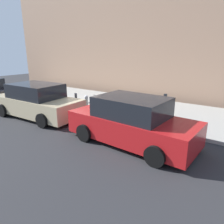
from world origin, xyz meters
name	(u,v)px	position (x,y,z in m)	size (l,w,h in m)	color
ground_plane	(69,111)	(0.00, 0.00, 0.00)	(40.00, 40.00, 0.00)	#28282B
sidewalk_curb	(98,101)	(0.00, -2.50, 0.07)	(18.00, 5.00, 0.14)	#9E9B93
building_facade_sidewalk_side	(134,37)	(0.00, -7.08, 4.20)	(24.00, 3.00, 8.40)	#9E7A60
suitcase_maroon_0	(144,114)	(-4.25, -0.63, 0.39)	(0.49, 0.22, 0.56)	maroon
suitcase_silver_1	(132,111)	(-3.67, -0.58, 0.48)	(0.44, 0.23, 0.73)	#9EA0A8
suitcase_navy_2	(122,109)	(-3.08, -0.59, 0.48)	(0.48, 0.25, 1.01)	navy
suitcase_black_3	(112,107)	(-2.51, -0.60, 0.49)	(0.40, 0.20, 1.01)	black
suitcase_red_4	(104,105)	(-1.96, -0.61, 0.49)	(0.43, 0.25, 0.75)	red
suitcase_olive_5	(96,106)	(-1.44, -0.57, 0.41)	(0.37, 0.24, 0.85)	#59601E
fire_hydrant	(86,101)	(-0.72, -0.64, 0.52)	(0.39, 0.21, 0.73)	#99999E
bollard_post	(76,100)	(-0.08, -0.49, 0.54)	(0.14, 0.14, 0.80)	#333338
parking_meter	(165,104)	(-5.11, -0.89, 0.97)	(0.12, 0.09, 1.27)	slate
parked_car_red_0	(131,122)	(-4.87, 1.60, 0.78)	(4.66, 2.26, 1.68)	#AD1619
parked_car_beige_1	(37,102)	(0.55, 1.60, 0.78)	(4.88, 2.29, 1.66)	tan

